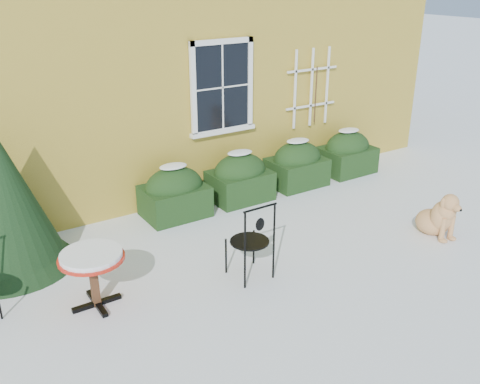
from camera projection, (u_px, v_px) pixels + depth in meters
ground at (280, 277)px, 7.24m from camera, size 80.00×80.00×0.00m
house at (88, 2)px, 11.43m from camera, size 12.40×8.40×6.40m
hedge_row at (269, 171)px, 9.89m from camera, size 4.95×0.80×0.91m
evergreen_shrub at (3, 211)px, 7.20m from camera, size 1.74×1.74×2.11m
bistro_table at (92, 262)px, 6.40m from camera, size 0.80×0.80×0.74m
patio_chair_near at (252, 240)px, 7.04m from camera, size 0.53×0.53×1.10m
dog at (439, 217)px, 8.26m from camera, size 0.56×0.85×0.78m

